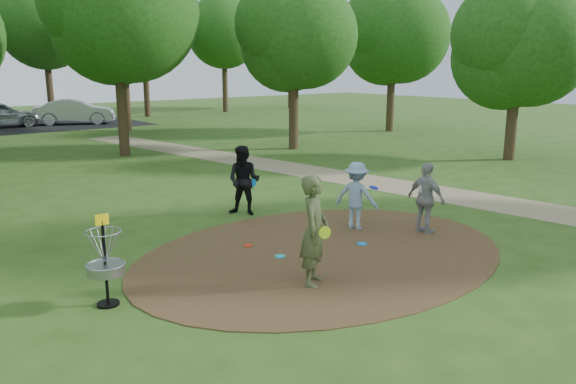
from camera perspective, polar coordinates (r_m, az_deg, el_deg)
ground at (r=11.80m, az=3.67°, el=-6.23°), size 100.00×100.00×0.00m
dirt_clearing at (r=11.80m, az=3.67°, el=-6.18°), size 8.40×8.40×0.02m
footpath at (r=17.79m, az=14.88°, el=-0.09°), size 7.55×39.89×0.01m
parking_lot at (r=39.58m, az=-24.73°, el=6.06°), size 14.00×8.00×0.01m
player_observer_with_disc at (r=9.88m, az=2.69°, el=-3.95°), size 0.87×0.82×1.99m
player_throwing_with_disc at (r=13.39m, az=6.96°, el=-0.39°), size 1.17×1.20×1.62m
player_walking_with_disc at (r=14.61m, az=-4.49°, el=1.17°), size 1.07×1.12×1.82m
player_waiting_with_disc at (r=13.27m, az=13.85°, el=-0.66°), size 0.41×0.98×1.68m
disc_ground_cyan at (r=11.52m, az=-0.82°, el=-6.54°), size 0.22×0.22×0.02m
disc_ground_blue at (r=12.39m, az=7.52°, el=-5.23°), size 0.22×0.22×0.02m
disc_ground_red at (r=12.21m, az=-4.10°, el=-5.43°), size 0.22×0.22×0.02m
car_right at (r=39.92m, az=-20.82°, el=7.63°), size 5.27×3.67×1.65m
disc_golf_basket at (r=9.52m, az=-18.14°, el=-6.02°), size 0.63×0.63×1.54m
tree_ring at (r=19.82m, az=-10.82°, el=16.95°), size 37.47×46.33×9.81m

